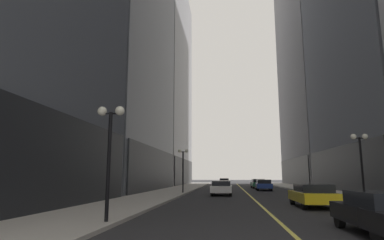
% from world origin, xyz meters
% --- Properties ---
extents(ground_plane, '(200.00, 200.00, 0.00)m').
position_xyz_m(ground_plane, '(0.00, 35.00, 0.00)').
color(ground_plane, '#262628').
extents(sidewalk_left, '(4.50, 78.00, 0.15)m').
position_xyz_m(sidewalk_left, '(-8.25, 35.00, 0.07)').
color(sidewalk_left, '#ADA8A0').
rests_on(sidewalk_left, ground).
extents(sidewalk_right, '(4.50, 78.00, 0.15)m').
position_xyz_m(sidewalk_right, '(8.25, 35.00, 0.07)').
color(sidewalk_right, '#ADA8A0').
rests_on(sidewalk_right, ground).
extents(lane_centre_stripe, '(0.16, 70.00, 0.01)m').
position_xyz_m(lane_centre_stripe, '(0.00, 35.00, 0.00)').
color(lane_centre_stripe, '#E5D64C').
rests_on(lane_centre_stripe, ground).
extents(building_left_far, '(12.57, 26.00, 42.95)m').
position_xyz_m(building_left_far, '(-16.68, 60.00, 21.39)').
color(building_left_far, gray).
rests_on(building_left_far, ground).
extents(building_right_far, '(13.66, 26.00, 62.94)m').
position_xyz_m(building_right_far, '(17.24, 60.00, 31.39)').
color(building_right_far, gray).
rests_on(building_right_far, ground).
extents(car_yellow, '(1.94, 4.61, 1.32)m').
position_xyz_m(car_yellow, '(2.89, 15.99, 0.72)').
color(car_yellow, yellow).
rests_on(car_yellow, ground).
extents(car_white, '(1.92, 4.70, 1.32)m').
position_xyz_m(car_white, '(-2.57, 27.02, 0.72)').
color(car_white, silver).
rests_on(car_white, ground).
extents(car_blue, '(1.96, 4.43, 1.32)m').
position_xyz_m(car_blue, '(2.38, 37.15, 0.72)').
color(car_blue, navy).
rests_on(car_blue, ground).
extents(car_green, '(1.92, 4.67, 1.32)m').
position_xyz_m(car_green, '(2.36, 44.20, 0.72)').
color(car_green, '#196038').
rests_on(car_green, ground).
extents(car_red, '(1.83, 4.23, 1.32)m').
position_xyz_m(car_red, '(-2.62, 54.56, 0.72)').
color(car_red, '#B21919').
rests_on(car_red, ground).
extents(street_lamp_left_near, '(1.06, 0.36, 4.43)m').
position_xyz_m(street_lamp_left_near, '(-6.40, 8.04, 3.26)').
color(street_lamp_left_near, black).
rests_on(street_lamp_left_near, ground).
extents(street_lamp_left_far, '(1.06, 0.36, 4.43)m').
position_xyz_m(street_lamp_left_far, '(-6.40, 28.35, 3.26)').
color(street_lamp_left_far, black).
rests_on(street_lamp_left_far, ground).
extents(street_lamp_right_mid, '(1.06, 0.36, 4.43)m').
position_xyz_m(street_lamp_right_mid, '(6.40, 17.68, 3.26)').
color(street_lamp_right_mid, black).
rests_on(street_lamp_right_mid, ground).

